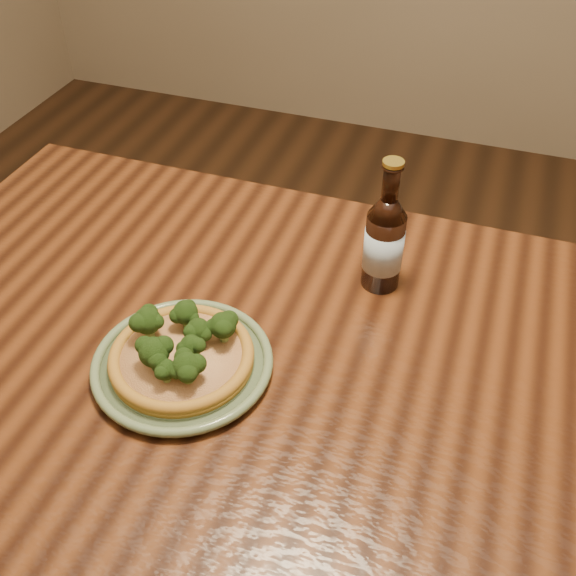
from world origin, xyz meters
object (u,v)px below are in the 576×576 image
(table, at_px, (356,435))
(beer_bottle, at_px, (384,242))
(pizza, at_px, (181,353))
(plate, at_px, (183,363))

(table, height_order, beer_bottle, beer_bottle)
(pizza, height_order, beer_bottle, beer_bottle)
(plate, relative_size, beer_bottle, 1.13)
(plate, bearing_deg, table, 8.15)
(beer_bottle, bearing_deg, plate, -144.27)
(table, relative_size, plate, 6.25)
(table, distance_m, pizza, 0.28)
(table, height_order, pizza, pizza)
(pizza, relative_size, beer_bottle, 0.90)
(table, height_order, plate, plate)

